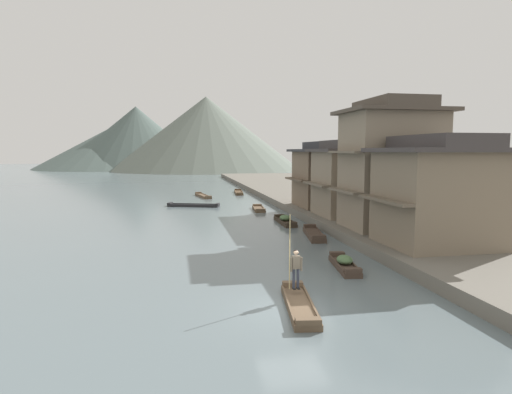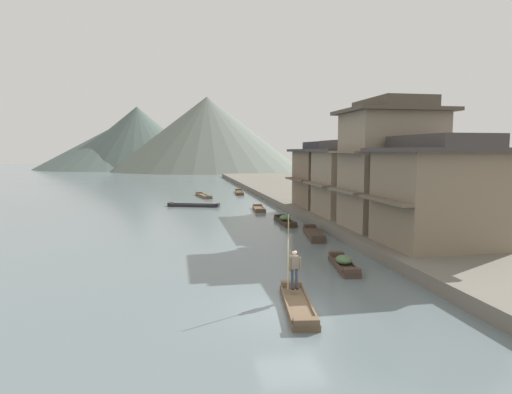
{
  "view_description": "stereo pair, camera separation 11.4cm",
  "coord_description": "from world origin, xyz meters",
  "px_view_note": "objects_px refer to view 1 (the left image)",
  "views": [
    {
      "loc": [
        -4.27,
        -15.23,
        5.93
      ],
      "look_at": [
        2.32,
        19.7,
        2.13
      ],
      "focal_mm": 30.31,
      "sensor_mm": 36.0,
      "label": 1
    },
    {
      "loc": [
        -4.16,
        -15.25,
        5.93
      ],
      "look_at": [
        2.32,
        19.7,
        2.13
      ],
      "focal_mm": 30.31,
      "sensor_mm": 36.0,
      "label": 2
    }
  ],
  "objects_px": {
    "boat_moored_far": "(193,205)",
    "boat_moored_nearest": "(203,196)",
    "house_waterfront_nearest": "(439,192)",
    "boat_foreground_poled": "(299,305)",
    "boatman_person": "(296,264)",
    "boat_upstream_distant": "(285,221)",
    "house_waterfront_tall": "(345,179)",
    "boat_midriver_upstream": "(314,234)",
    "boat_moored_third": "(344,264)",
    "house_waterfront_narrow": "(330,175)",
    "house_waterfront_second": "(391,165)",
    "boat_moored_second": "(259,209)",
    "boat_midriver_drifting": "(239,193)"
  },
  "relations": [
    {
      "from": "house_waterfront_second",
      "to": "house_waterfront_tall",
      "type": "height_order",
      "value": "house_waterfront_second"
    },
    {
      "from": "house_waterfront_nearest",
      "to": "boat_midriver_upstream",
      "type": "bearing_deg",
      "value": 127.33
    },
    {
      "from": "boat_moored_far",
      "to": "boat_upstream_distant",
      "type": "height_order",
      "value": "boat_upstream_distant"
    },
    {
      "from": "boat_moored_nearest",
      "to": "house_waterfront_narrow",
      "type": "height_order",
      "value": "house_waterfront_narrow"
    },
    {
      "from": "boat_moored_third",
      "to": "boat_upstream_distant",
      "type": "relative_size",
      "value": 0.83
    },
    {
      "from": "boat_moored_nearest",
      "to": "boat_moored_third",
      "type": "distance_m",
      "value": 36.06
    },
    {
      "from": "boat_foreground_poled",
      "to": "boat_midriver_drifting",
      "type": "bearing_deg",
      "value": 84.54
    },
    {
      "from": "boat_upstream_distant",
      "to": "boat_moored_second",
      "type": "bearing_deg",
      "value": 94.08
    },
    {
      "from": "boat_midriver_drifting",
      "to": "boat_midriver_upstream",
      "type": "height_order",
      "value": "boat_midriver_upstream"
    },
    {
      "from": "boat_moored_third",
      "to": "house_waterfront_nearest",
      "type": "distance_m",
      "value": 7.15
    },
    {
      "from": "boat_moored_far",
      "to": "house_waterfront_narrow",
      "type": "xyz_separation_m",
      "value": [
        12.61,
        -7.22,
        3.54
      ]
    },
    {
      "from": "boat_moored_far",
      "to": "house_waterfront_second",
      "type": "xyz_separation_m",
      "value": [
        12.6,
        -19.07,
        4.85
      ]
    },
    {
      "from": "boat_foreground_poled",
      "to": "house_waterfront_nearest",
      "type": "bearing_deg",
      "value": 33.03
    },
    {
      "from": "boatman_person",
      "to": "boat_upstream_distant",
      "type": "height_order",
      "value": "boatman_person"
    },
    {
      "from": "boat_moored_nearest",
      "to": "boat_moored_far",
      "type": "bearing_deg",
      "value": -99.87
    },
    {
      "from": "boat_upstream_distant",
      "to": "house_waterfront_nearest",
      "type": "xyz_separation_m",
      "value": [
        5.62,
        -12.34,
        3.43
      ]
    },
    {
      "from": "boat_midriver_upstream",
      "to": "boat_upstream_distant",
      "type": "distance_m",
      "value": 5.77
    },
    {
      "from": "boat_moored_far",
      "to": "boat_moored_nearest",
      "type": "bearing_deg",
      "value": 80.13
    },
    {
      "from": "house_waterfront_tall",
      "to": "house_waterfront_second",
      "type": "bearing_deg",
      "value": -82.06
    },
    {
      "from": "boat_moored_nearest",
      "to": "boat_midriver_drifting",
      "type": "xyz_separation_m",
      "value": [
        5.2,
        3.7,
        -0.0
      ]
    },
    {
      "from": "boat_foreground_poled",
      "to": "boat_moored_far",
      "type": "xyz_separation_m",
      "value": [
        -2.62,
        31.16,
        -0.02
      ]
    },
    {
      "from": "boat_upstream_distant",
      "to": "boat_midriver_drifting",
      "type": "bearing_deg",
      "value": 90.13
    },
    {
      "from": "boat_moored_far",
      "to": "house_waterfront_tall",
      "type": "relative_size",
      "value": 0.91
    },
    {
      "from": "boat_moored_third",
      "to": "house_waterfront_nearest",
      "type": "xyz_separation_m",
      "value": [
        6.1,
        1.49,
        3.42
      ]
    },
    {
      "from": "boat_moored_third",
      "to": "boatman_person",
      "type": "bearing_deg",
      "value": -133.31
    },
    {
      "from": "boatman_person",
      "to": "boat_upstream_distant",
      "type": "relative_size",
      "value": 0.68
    },
    {
      "from": "boat_moored_far",
      "to": "house_waterfront_nearest",
      "type": "height_order",
      "value": "house_waterfront_nearest"
    },
    {
      "from": "boat_moored_nearest",
      "to": "house_waterfront_second",
      "type": "distance_m",
      "value": 31.01
    },
    {
      "from": "boat_foreground_poled",
      "to": "boat_upstream_distant",
      "type": "xyz_separation_m",
      "value": [
        4.3,
        18.79,
        0.1
      ]
    },
    {
      "from": "boat_upstream_distant",
      "to": "house_waterfront_narrow",
      "type": "relative_size",
      "value": 0.63
    },
    {
      "from": "boat_foreground_poled",
      "to": "boatman_person",
      "type": "xyz_separation_m",
      "value": [
        0.13,
        1.04,
        1.29
      ]
    },
    {
      "from": "boat_midriver_drifting",
      "to": "boat_upstream_distant",
      "type": "relative_size",
      "value": 1.31
    },
    {
      "from": "boat_foreground_poled",
      "to": "boat_moored_nearest",
      "type": "height_order",
      "value": "boat_foreground_poled"
    },
    {
      "from": "boat_moored_nearest",
      "to": "boat_moored_second",
      "type": "height_order",
      "value": "boat_moored_nearest"
    },
    {
      "from": "boat_midriver_upstream",
      "to": "house_waterfront_second",
      "type": "xyz_separation_m",
      "value": [
        5.09,
        -0.96,
        4.8
      ]
    },
    {
      "from": "boat_moored_third",
      "to": "boat_midriver_drifting",
      "type": "height_order",
      "value": "boat_moored_third"
    },
    {
      "from": "boat_moored_nearest",
      "to": "house_waterfront_nearest",
      "type": "bearing_deg",
      "value": -72.37
    },
    {
      "from": "boat_moored_nearest",
      "to": "boat_moored_third",
      "type": "relative_size",
      "value": 1.53
    },
    {
      "from": "boat_moored_second",
      "to": "house_waterfront_nearest",
      "type": "bearing_deg",
      "value": -73.2
    },
    {
      "from": "boat_midriver_upstream",
      "to": "boat_upstream_distant",
      "type": "height_order",
      "value": "boat_upstream_distant"
    },
    {
      "from": "boat_moored_far",
      "to": "house_waterfront_tall",
      "type": "distance_m",
      "value": 17.99
    },
    {
      "from": "house_waterfront_tall",
      "to": "boat_upstream_distant",
      "type": "bearing_deg",
      "value": 171.07
    },
    {
      "from": "boat_moored_nearest",
      "to": "house_waterfront_tall",
      "type": "xyz_separation_m",
      "value": [
        10.11,
        -22.67,
        3.54
      ]
    },
    {
      "from": "boat_foreground_poled",
      "to": "boatman_person",
      "type": "relative_size",
      "value": 1.47
    },
    {
      "from": "boat_foreground_poled",
      "to": "boat_midriver_upstream",
      "type": "xyz_separation_m",
      "value": [
        4.89,
        13.05,
        0.03
      ]
    },
    {
      "from": "boat_moored_far",
      "to": "boat_midriver_upstream",
      "type": "distance_m",
      "value": 19.61
    },
    {
      "from": "house_waterfront_tall",
      "to": "house_waterfront_narrow",
      "type": "distance_m",
      "value": 5.97
    },
    {
      "from": "boatman_person",
      "to": "boat_midriver_drifting",
      "type": "xyz_separation_m",
      "value": [
        4.11,
        43.37,
        -1.3
      ]
    },
    {
      "from": "boat_foreground_poled",
      "to": "boatman_person",
      "type": "height_order",
      "value": "boatman_person"
    },
    {
      "from": "boat_midriver_drifting",
      "to": "house_waterfront_narrow",
      "type": "bearing_deg",
      "value": -74.31
    }
  ]
}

